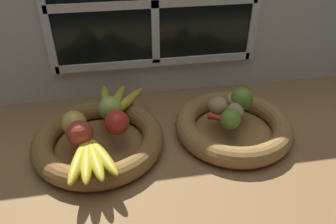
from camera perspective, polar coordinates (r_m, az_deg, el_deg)
The scene contains 16 objects.
ground_plane at distance 93.29cm, azimuth 0.46°, elevation -6.18°, with size 140.00×90.00×3.00cm, color olive.
back_wall at distance 105.07cm, azimuth -2.45°, elevation 17.03°, with size 140.00×4.60×55.00cm.
fruit_bowl_left at distance 91.15cm, azimuth -11.95°, elevation -4.81°, with size 35.38×35.38×5.73cm.
fruit_bowl_right at distance 96.12cm, azimuth 11.29°, elevation -2.38°, with size 33.40×33.40×5.73cm.
apple_golden_left at distance 88.12cm, azimuth -16.04°, elevation -1.88°, with size 6.50×6.50×6.50cm, color gold.
apple_red_front at distance 84.03cm, azimuth -15.07°, elevation -3.61°, with size 6.68×6.68×6.68cm, color #B73828.
apple_red_right at distance 85.88cm, azimuth -8.89°, elevation -1.84°, with size 6.52×6.52×6.52cm, color red.
apple_green_back at distance 91.58cm, azimuth -10.03°, elevation 0.63°, with size 6.69×6.69×6.69cm, color #99B74C.
banana_bunch_front at distance 79.27cm, azimuth -13.33°, elevation -7.73°, with size 13.00×17.35×2.95cm.
banana_bunch_back at distance 97.93cm, azimuth -9.04°, elevation 1.76°, with size 14.34×19.35×2.66cm.
potato_back at distance 97.81cm, azimuth 11.91°, elevation 1.85°, with size 7.23×5.43×4.05cm, color tan.
potato_oblong at distance 94.19cm, azimuth 8.72°, elevation 1.15°, with size 6.27×5.82×4.86cm, color #A38451.
potato_large at distance 93.22cm, azimuth 11.63°, elevation 0.13°, with size 6.13×4.60×4.08cm, color #A38451.
lime_near at distance 88.53cm, azimuth 10.86°, elevation -1.21°, with size 5.60×5.60×5.60cm, color olive.
lime_far at distance 97.12cm, azimuth 12.74°, elevation 2.32°, with size 6.47×6.47×6.47cm, color olive.
chili_pepper at distance 91.25cm, azimuth 10.52°, elevation -1.48°, with size 1.70×1.70×11.83cm, color red.
Camera 1 is at (-12.71, -69.73, 59.16)cm, focal length 35.00 mm.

